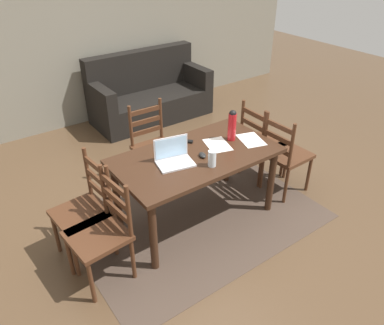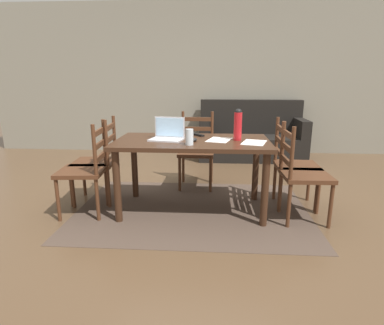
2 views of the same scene
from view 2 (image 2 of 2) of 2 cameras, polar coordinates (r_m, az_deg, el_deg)
ground_plane at (r=3.44m, az=0.06°, el=-8.38°), size 14.00×14.00×0.00m
area_rug at (r=3.43m, az=0.06°, el=-8.33°), size 2.42×1.74×0.01m
wall_back at (r=6.07m, az=1.95°, el=14.67°), size 8.00×0.12×2.70m
dining_table at (r=3.24m, az=0.06°, el=2.33°), size 1.55×0.85×0.75m
chair_right_far at (r=3.55m, az=17.70°, el=-0.46°), size 0.45×0.45×0.95m
chair_far_head at (r=4.05m, az=0.82°, el=2.07°), size 0.45×0.45×0.95m
chair_left_near at (r=3.37m, az=-18.55°, el=-1.30°), size 0.48×0.48×0.95m
chair_left_far at (r=3.67m, az=-16.58°, el=0.13°), size 0.48×0.48×0.95m
chair_right_near at (r=3.23m, az=19.09°, el=-2.03°), size 0.45×0.45×0.95m
couch at (r=5.71m, az=10.55°, el=4.41°), size 1.80×0.80×1.00m
laptop at (r=3.24m, az=-4.38°, el=5.12°), size 0.36×0.28×0.23m
water_bottle at (r=3.22m, az=8.25°, el=6.86°), size 0.08×0.08×0.32m
drinking_glass at (r=2.96m, az=-0.46°, el=4.60°), size 0.07×0.07×0.15m
computer_mouse at (r=3.14m, az=0.30°, el=4.11°), size 0.09×0.11×0.03m
tv_remote at (r=3.47m, az=1.09°, el=4.99°), size 0.14×0.16×0.02m
paper_stack_left at (r=3.14m, az=11.08°, el=3.55°), size 0.29×0.34×0.00m
paper_stack_right at (r=3.23m, az=4.90°, el=4.07°), size 0.29×0.34×0.00m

